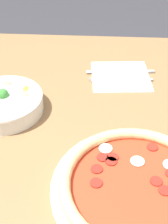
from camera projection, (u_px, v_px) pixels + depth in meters
dining_table at (94, 200)px, 0.75m from camera, size 1.39×0.84×0.77m
pizza at (136, 185)px, 0.64m from camera, size 0.36×0.36×0.04m
bowl at (3, 102)px, 0.84m from camera, size 0.21×0.21×0.07m
napkin at (120, 76)px, 1.00m from camera, size 0.20×0.20×0.00m
fork at (121, 80)px, 0.97m from camera, size 0.03×0.20×0.00m
knife at (122, 72)px, 1.01m from camera, size 0.03×0.22×0.01m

